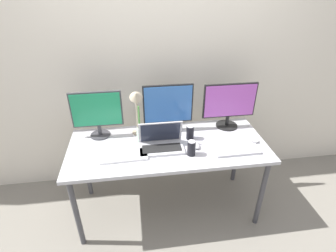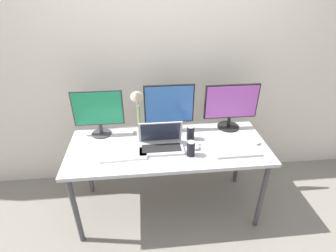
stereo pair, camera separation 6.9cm
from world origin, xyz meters
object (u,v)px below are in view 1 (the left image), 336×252
(keyboard_main, at_px, (237,150))
(monitor_center, at_px, (168,107))
(mouse_by_laptop, at_px, (196,146))
(laptop_silver, at_px, (161,142))
(monitor_right, at_px, (229,104))
(desk_lamp, at_px, (137,104))
(mouse_by_keyboard, at_px, (254,139))
(soda_can_by_laptop, at_px, (191,148))
(soda_can_near_keyboard, at_px, (190,133))
(bamboo_vase, at_px, (140,134))
(work_desk, at_px, (168,151))
(keyboard_aux, at_px, (124,156))
(monitor_left, at_px, (97,112))

(keyboard_main, bearing_deg, monitor_center, 139.77)
(monitor_center, bearing_deg, mouse_by_laptop, -60.06)
(laptop_silver, bearing_deg, keyboard_main, -13.43)
(monitor_right, bearing_deg, desk_lamp, -177.02)
(desk_lamp, bearing_deg, mouse_by_keyboard, -13.56)
(laptop_silver, bearing_deg, soda_can_by_laptop, -30.84)
(monitor_center, height_order, soda_can_near_keyboard, monitor_center)
(bamboo_vase, bearing_deg, desk_lamp, 96.96)
(monitor_center, height_order, soda_can_by_laptop, monitor_center)
(mouse_by_keyboard, bearing_deg, work_desk, 162.09)
(work_desk, bearing_deg, soda_can_near_keyboard, 17.15)
(laptop_silver, distance_m, keyboard_aux, 0.32)
(work_desk, relative_size, keyboard_main, 4.53)
(work_desk, height_order, soda_can_near_keyboard, soda_can_near_keyboard)
(monitor_left, height_order, laptop_silver, monitor_left)
(work_desk, relative_size, bamboo_vase, 5.01)
(keyboard_aux, distance_m, soda_can_near_keyboard, 0.60)
(monitor_right, xyz_separation_m, soda_can_near_keyboard, (-0.39, -0.16, -0.17))
(work_desk, relative_size, desk_lamp, 3.70)
(monitor_right, relative_size, keyboard_aux, 1.33)
(mouse_by_laptop, bearing_deg, soda_can_by_laptop, -131.48)
(laptop_silver, height_order, desk_lamp, desk_lamp)
(monitor_left, xyz_separation_m, monitor_center, (0.61, 0.02, 0.00))
(keyboard_aux, height_order, bamboo_vase, bamboo_vase)
(laptop_silver, height_order, soda_can_by_laptop, laptop_silver)
(bamboo_vase, xyz_separation_m, desk_lamp, (-0.01, 0.10, 0.23))
(monitor_center, relative_size, mouse_by_keyboard, 4.70)
(laptop_silver, xyz_separation_m, mouse_by_keyboard, (0.81, -0.02, -0.04))
(work_desk, distance_m, monitor_left, 0.69)
(keyboard_main, bearing_deg, mouse_by_keyboard, 31.21)
(keyboard_aux, bearing_deg, monitor_left, 118.89)
(laptop_silver, bearing_deg, work_desk, 28.59)
(mouse_by_keyboard, xyz_separation_m, soda_can_by_laptop, (-0.58, -0.11, 0.05))
(keyboard_aux, height_order, mouse_by_keyboard, mouse_by_keyboard)
(keyboard_aux, bearing_deg, monitor_right, 18.35)
(monitor_left, distance_m, monitor_center, 0.61)
(monitor_left, bearing_deg, desk_lamp, -6.71)
(work_desk, distance_m, soda_can_near_keyboard, 0.25)
(mouse_by_keyboard, height_order, desk_lamp, desk_lamp)
(laptop_silver, relative_size, keyboard_main, 0.98)
(laptop_silver, bearing_deg, monitor_right, 21.72)
(mouse_by_laptop, xyz_separation_m, soda_can_by_laptop, (-0.06, -0.09, 0.04))
(keyboard_main, bearing_deg, soda_can_by_laptop, 178.01)
(desk_lamp, bearing_deg, monitor_left, 173.29)
(soda_can_near_keyboard, bearing_deg, mouse_by_keyboard, -12.09)
(mouse_by_laptop, distance_m, soda_can_by_laptop, 0.12)
(keyboard_main, bearing_deg, mouse_by_laptop, 161.95)
(monitor_center, xyz_separation_m, soda_can_by_laptop, (0.13, -0.41, -0.17))
(keyboard_main, relative_size, soda_can_near_keyboard, 2.92)
(monitor_center, relative_size, bamboo_vase, 1.33)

